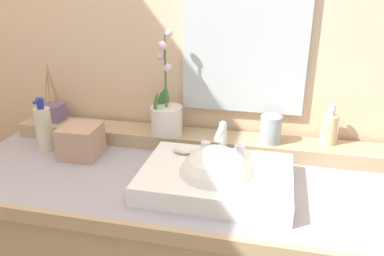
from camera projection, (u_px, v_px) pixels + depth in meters
wall_back at (202, 7)px, 1.42m from camera, size 3.30×0.20×2.67m
back_ledge at (191, 140)px, 1.42m from camera, size 1.37×0.13×0.05m
sink_basin at (216, 180)px, 1.14m from camera, size 0.45×0.32×0.26m
soap_bar at (184, 150)px, 1.24m from camera, size 0.07×0.04×0.02m
potted_plant at (166, 114)px, 1.39m from camera, size 0.12×0.12×0.38m
soap_dispenser at (329, 128)px, 1.31m from camera, size 0.06×0.06×0.14m
tumbler_cup at (271, 129)px, 1.32m from camera, size 0.07×0.07×0.10m
reed_diffuser at (53, 112)px, 1.53m from camera, size 0.08×0.08×0.23m
lotion_bottle at (44, 128)px, 1.38m from camera, size 0.06×0.06×0.20m
tissue_box at (81, 141)px, 1.34m from camera, size 0.13×0.13×0.11m
mirror at (245, 30)px, 1.30m from camera, size 0.44×0.02×0.58m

